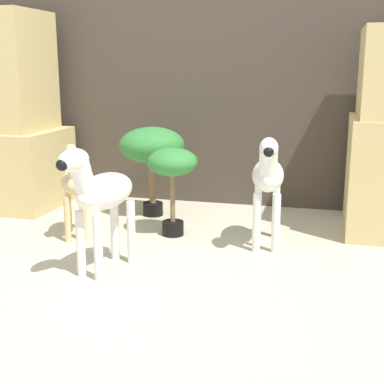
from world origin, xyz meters
TOP-DOWN VIEW (x-y plane):
  - ground_plane at (0.00, 0.00)m, footprint 14.00×14.00m
  - wall_back at (0.00, 1.72)m, footprint 6.40×0.08m
  - zebra_right at (0.53, 0.83)m, footprint 0.21×0.50m
  - zebra_left at (-0.18, 0.26)m, footprint 0.26×0.50m
  - giraffe_figurine at (-0.55, 0.72)m, footprint 0.26×0.39m
  - potted_palm_front at (-0.26, 1.26)m, footprint 0.42×0.42m
  - potted_palm_back at (-0.02, 0.89)m, footprint 0.29×0.29m

SIDE VIEW (x-z plane):
  - ground_plane at x=0.00m, z-range 0.00..0.00m
  - giraffe_figurine at x=-0.55m, z-range 0.03..0.59m
  - zebra_right at x=0.53m, z-range 0.08..0.69m
  - zebra_left at x=-0.18m, z-range 0.08..0.69m
  - potted_palm_back at x=-0.02m, z-range 0.14..0.65m
  - potted_palm_front at x=-0.26m, z-range 0.16..0.74m
  - wall_back at x=0.00m, z-range 0.00..2.20m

